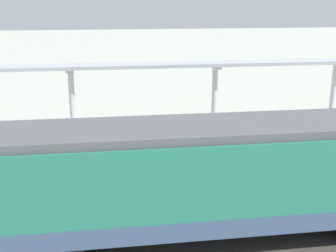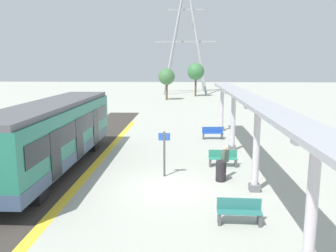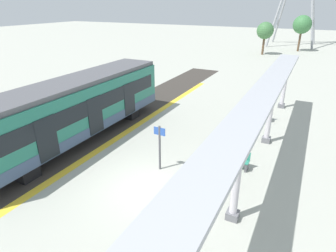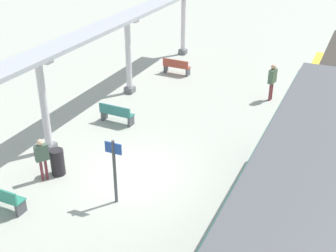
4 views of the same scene
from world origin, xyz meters
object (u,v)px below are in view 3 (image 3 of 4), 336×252
object	(u,v)px
bench_mid_platform	(260,113)
passenger_by_the_benches	(219,167)
bench_near_end	(233,158)
canopy_pillar_fourth	(270,111)
platform_info_sign	(160,144)
train_near_carriage	(77,109)
trash_bin	(210,181)
canopy_pillar_third	(237,175)
canopy_pillar_fifth	(285,83)

from	to	relation	value
bench_mid_platform	passenger_by_the_benches	xyz separation A→B (m)	(-0.13, -8.61, 0.53)
bench_near_end	passenger_by_the_benches	xyz separation A→B (m)	(-0.13, -1.88, 0.53)
canopy_pillar_fourth	passenger_by_the_benches	bearing A→B (deg)	-101.62
platform_info_sign	passenger_by_the_benches	distance (m)	2.89
bench_near_end	platform_info_sign	size ratio (longest dim) A/B	0.68
train_near_carriage	trash_bin	xyz separation A→B (m)	(8.27, -1.32, -1.35)
train_near_carriage	platform_info_sign	size ratio (longest dim) A/B	5.87
bench_near_end	bench_mid_platform	bearing A→B (deg)	90.01
canopy_pillar_third	bench_near_end	distance (m)	3.95
train_near_carriage	passenger_by_the_benches	size ratio (longest dim) A/B	8.33
bench_mid_platform	trash_bin	distance (m)	9.09
canopy_pillar_third	platform_info_sign	distance (m)	4.37
platform_info_sign	train_near_carriage	bearing A→B (deg)	172.39
platform_info_sign	passenger_by_the_benches	size ratio (longest dim) A/B	1.42
canopy_pillar_third	canopy_pillar_fourth	xyz separation A→B (m)	(0.00, 6.98, 0.00)
bench_mid_platform	trash_bin	xyz separation A→B (m)	(-0.35, -9.09, 0.03)
trash_bin	bench_near_end	bearing A→B (deg)	81.57
canopy_pillar_third	canopy_pillar_fifth	bearing A→B (deg)	90.00
bench_near_end	canopy_pillar_fifth	bearing A→B (deg)	84.47
train_near_carriage	canopy_pillar_fourth	xyz separation A→B (m)	(9.58, 4.46, 0.03)
train_near_carriage	canopy_pillar_fifth	xyz separation A→B (m)	(9.58, 10.94, 0.03)
canopy_pillar_fourth	trash_bin	world-z (taller)	canopy_pillar_fourth
train_near_carriage	trash_bin	size ratio (longest dim) A/B	13.56
canopy_pillar_fourth	canopy_pillar_fifth	distance (m)	6.49
train_near_carriage	passenger_by_the_benches	bearing A→B (deg)	-5.67
canopy_pillar_fifth	platform_info_sign	size ratio (longest dim) A/B	1.67
canopy_pillar_third	canopy_pillar_fourth	bearing A→B (deg)	90.00
train_near_carriage	passenger_by_the_benches	xyz separation A→B (m)	(8.49, -0.84, -0.86)
bench_mid_platform	passenger_by_the_benches	world-z (taller)	passenger_by_the_benches
passenger_by_the_benches	platform_info_sign	bearing A→B (deg)	178.17
train_near_carriage	bench_mid_platform	distance (m)	11.69
platform_info_sign	passenger_by_the_benches	bearing A→B (deg)	-1.83
train_near_carriage	bench_mid_platform	world-z (taller)	train_near_carriage
canopy_pillar_fifth	canopy_pillar_third	bearing A→B (deg)	-90.00
canopy_pillar_fourth	trash_bin	xyz separation A→B (m)	(-1.31, -5.77, -1.38)
platform_info_sign	canopy_pillar_fifth	bearing A→B (deg)	71.29
train_near_carriage	canopy_pillar_third	bearing A→B (deg)	-14.73
canopy_pillar_third	passenger_by_the_benches	size ratio (longest dim) A/B	2.36
canopy_pillar_fourth	bench_mid_platform	xyz separation A→B (m)	(-0.96, 3.31, -1.42)
passenger_by_the_benches	bench_mid_platform	bearing A→B (deg)	89.13
canopy_pillar_third	passenger_by_the_benches	world-z (taller)	canopy_pillar_third
canopy_pillar_fifth	passenger_by_the_benches	size ratio (longest dim) A/B	2.36
canopy_pillar_fourth	trash_bin	bearing A→B (deg)	-102.76
bench_mid_platform	platform_info_sign	xyz separation A→B (m)	(-3.00, -8.52, 0.89)
canopy_pillar_fifth	bench_mid_platform	xyz separation A→B (m)	(-0.96, -3.17, -1.42)
canopy_pillar_third	trash_bin	xyz separation A→B (m)	(-1.31, 1.20, -1.38)
canopy_pillar_third	canopy_pillar_fourth	distance (m)	6.98
canopy_pillar_fifth	trash_bin	bearing A→B (deg)	-96.09
bench_mid_platform	bench_near_end	bearing A→B (deg)	-89.99
bench_near_end	bench_mid_platform	world-z (taller)	same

